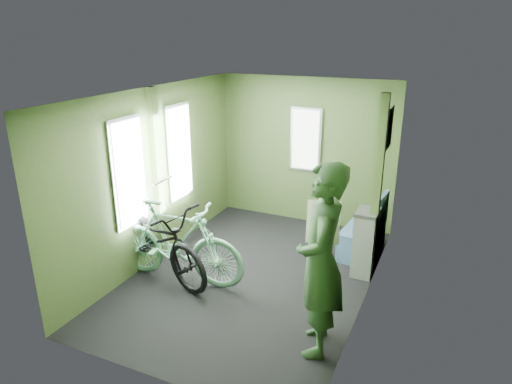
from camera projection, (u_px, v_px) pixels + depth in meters
room at (251, 166)px, 5.37m from camera, size 4.00×4.02×2.31m
bicycle_black at (158, 274)px, 5.84m from camera, size 2.07×1.37×1.07m
bicycle_mint at (178, 281)px, 5.69m from camera, size 1.81×0.68×1.10m
passenger at (321, 261)px, 4.20m from camera, size 0.61×0.80×1.89m
waste_box at (365, 243)px, 5.72m from camera, size 0.26×0.36×0.87m
bench_seat at (363, 238)px, 6.28m from camera, size 0.53×0.85×0.86m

